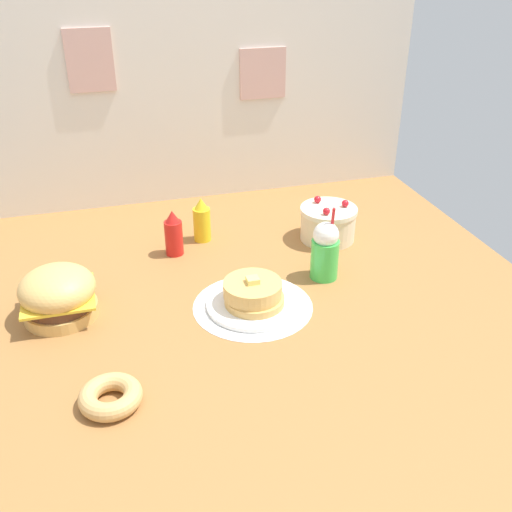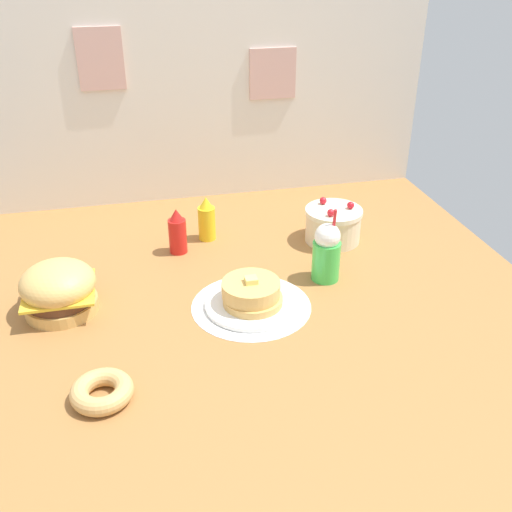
{
  "view_description": "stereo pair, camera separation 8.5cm",
  "coord_description": "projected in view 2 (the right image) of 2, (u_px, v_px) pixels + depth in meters",
  "views": [
    {
      "loc": [
        -0.38,
        -1.58,
        1.11
      ],
      "look_at": [
        0.09,
        0.11,
        0.13
      ],
      "focal_mm": 41.35,
      "sensor_mm": 36.0,
      "label": 1
    },
    {
      "loc": [
        -0.3,
        -1.6,
        1.11
      ],
      "look_at": [
        0.09,
        0.11,
        0.13
      ],
      "focal_mm": 41.35,
      "sensor_mm": 36.0,
      "label": 2
    }
  ],
  "objects": [
    {
      "name": "layer_cake",
      "position": [
        333.0,
        225.0,
        2.36
      ],
      "size": [
        0.23,
        0.23,
        0.17
      ],
      "color": "beige",
      "rests_on": "ground_plane"
    },
    {
      "name": "ketchup_bottle",
      "position": [
        177.0,
        232.0,
        2.27
      ],
      "size": [
        0.07,
        0.07,
        0.18
      ],
      "color": "red",
      "rests_on": "ground_plane"
    },
    {
      "name": "back_wall",
      "position": [
        190.0,
        100.0,
        2.57
      ],
      "size": [
        2.15,
        0.04,
        0.9
      ],
      "color": "silver",
      "rests_on": "ground_plane"
    },
    {
      "name": "cream_soda_cup",
      "position": [
        326.0,
        252.0,
        2.08
      ],
      "size": [
        0.1,
        0.1,
        0.27
      ],
      "color": "green",
      "rests_on": "ground_plane"
    },
    {
      "name": "mustard_bottle",
      "position": [
        207.0,
        220.0,
        2.37
      ],
      "size": [
        0.07,
        0.07,
        0.18
      ],
      "color": "yellow",
      "rests_on": "ground_plane"
    },
    {
      "name": "pancake_stack",
      "position": [
        251.0,
        296.0,
        1.95
      ],
      "size": [
        0.31,
        0.31,
        0.11
      ],
      "color": "white",
      "rests_on": "doily_mat"
    },
    {
      "name": "ground_plane",
      "position": [
        236.0,
        312.0,
        1.96
      ],
      "size": [
        2.15,
        1.98,
        0.02
      ],
      "primitive_type": "cube",
      "color": "#9E6B38"
    },
    {
      "name": "doily_mat",
      "position": [
        251.0,
        306.0,
        1.97
      ],
      "size": [
        0.4,
        0.4,
        0.0
      ],
      "primitive_type": "cylinder",
      "color": "white",
      "rests_on": "ground_plane"
    },
    {
      "name": "burger",
      "position": [
        59.0,
        289.0,
        1.91
      ],
      "size": [
        0.24,
        0.24,
        0.17
      ],
      "color": "#DBA859",
      "rests_on": "ground_plane"
    },
    {
      "name": "donut_pink_glaze",
      "position": [
        102.0,
        391.0,
        1.57
      ],
      "size": [
        0.17,
        0.17,
        0.05
      ],
      "color": "tan",
      "rests_on": "ground_plane"
    }
  ]
}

